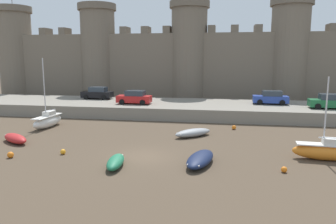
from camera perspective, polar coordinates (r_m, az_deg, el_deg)
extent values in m
plane|color=#4C3D2D|center=(23.59, -4.22, -7.76)|extent=(160.00, 160.00, 0.00)
cube|color=gray|center=(40.57, 1.84, 0.61)|extent=(71.25, 10.00, 1.39)
cube|color=#706354|center=(51.67, 3.67, 7.64)|extent=(59.25, 2.80, 10.57)
cylinder|color=#706354|center=(62.21, -24.94, 8.83)|extent=(5.43, 5.43, 14.30)
cylinder|color=#675B4D|center=(62.69, -25.45, 15.82)|extent=(6.08, 6.08, 1.00)
cylinder|color=#706354|center=(55.22, -12.00, 9.52)|extent=(5.43, 5.43, 14.30)
cylinder|color=#675B4D|center=(55.76, -12.28, 17.40)|extent=(6.08, 6.08, 1.00)
cylinder|color=#706354|center=(51.64, 3.69, 9.71)|extent=(5.43, 5.43, 14.30)
cylinder|color=#675B4D|center=(52.22, 3.79, 18.14)|extent=(6.08, 6.08, 1.00)
cylinder|color=#706354|center=(52.19, 20.30, 9.15)|extent=(5.43, 5.43, 14.30)
cylinder|color=#675B4D|center=(52.76, 20.80, 17.47)|extent=(6.08, 6.08, 1.00)
cube|color=#6A5E4F|center=(59.28, -20.49, 12.96)|extent=(1.10, 2.52, 1.10)
cube|color=#6A5E4F|center=(57.67, -17.48, 13.23)|extent=(1.10, 2.52, 1.10)
cube|color=#6A5E4F|center=(53.86, -7.47, 13.87)|extent=(1.10, 2.52, 1.10)
cube|color=#6A5E4F|center=(52.96, -3.84, 14.01)|extent=(1.10, 2.52, 1.10)
cube|color=#6A5E4F|center=(52.28, -0.09, 14.09)|extent=(1.10, 2.52, 1.10)
cube|color=#6A5E4F|center=(51.55, 7.63, 14.07)|extent=(1.10, 2.52, 1.10)
cube|color=#6A5E4F|center=(51.53, 11.53, 13.96)|extent=(1.10, 2.52, 1.10)
cube|color=#6A5E4F|center=(51.73, 15.41, 13.80)|extent=(1.10, 2.52, 1.10)
cube|color=#6A5E4F|center=(53.64, 26.63, 12.98)|extent=(1.10, 2.52, 1.10)
ellipsoid|color=orange|center=(25.08, 25.83, -6.32)|extent=(4.51, 1.42, 1.12)
cube|color=silver|center=(24.95, 25.92, -5.17)|extent=(3.97, 1.21, 0.08)
cube|color=silver|center=(24.96, 26.71, -4.61)|extent=(1.29, 0.80, 0.44)
cylinder|color=silver|center=(24.45, 25.81, 0.18)|extent=(0.10, 0.10, 4.62)
cylinder|color=silver|center=(24.94, 27.00, -4.10)|extent=(2.00, 0.22, 0.08)
ellipsoid|color=gray|center=(29.25, 4.37, -3.63)|extent=(3.56, 3.34, 0.70)
ellipsoid|color=silver|center=(29.24, 4.38, -3.51)|extent=(2.89, 2.70, 0.38)
cube|color=beige|center=(29.39, 4.81, -3.37)|extent=(0.84, 0.92, 0.06)
cube|color=beige|center=(28.44, 2.04, -3.82)|extent=(0.66, 0.69, 0.08)
ellipsoid|color=#141E3D|center=(21.90, 5.63, -8.15)|extent=(2.20, 4.18, 0.73)
ellipsoid|color=navy|center=(21.89, 5.63, -8.00)|extent=(1.75, 3.41, 0.40)
cube|color=beige|center=(22.15, 5.84, -7.68)|extent=(1.26, 0.44, 0.06)
cube|color=beige|center=(20.46, 4.47, -9.19)|extent=(0.84, 0.43, 0.08)
ellipsoid|color=#1E6B47|center=(21.59, -9.13, -8.57)|extent=(1.35, 3.08, 0.67)
ellipsoid|color=#339266|center=(21.57, -9.13, -8.42)|extent=(1.07, 2.52, 0.37)
cube|color=beige|center=(21.35, -9.25, -8.50)|extent=(0.86, 0.30, 0.06)
cube|color=beige|center=(22.65, -8.54, -7.47)|extent=(0.57, 0.35, 0.08)
ellipsoid|color=silver|center=(35.05, -20.22, -1.59)|extent=(1.53, 4.48, 1.18)
cube|color=silver|center=(34.95, -20.27, -0.70)|extent=(1.31, 3.94, 0.08)
cube|color=silver|center=(35.18, -20.00, -0.19)|extent=(0.88, 1.29, 0.44)
cylinder|color=silver|center=(34.40, -20.76, 4.01)|extent=(0.10, 0.10, 5.74)
cylinder|color=silver|center=(35.23, -19.92, 0.21)|extent=(0.21, 1.98, 0.08)
ellipsoid|color=red|center=(29.90, -25.06, -4.19)|extent=(3.39, 2.74, 0.73)
ellipsoid|color=#F23939|center=(29.89, -25.07, -4.08)|extent=(2.76, 2.21, 0.40)
cube|color=beige|center=(29.66, -24.89, -4.09)|extent=(0.69, 0.91, 0.06)
cube|color=beige|center=(31.06, -25.99, -3.62)|extent=(0.57, 0.67, 0.08)
sphere|color=orange|center=(21.62, 19.56, -9.42)|extent=(0.37, 0.37, 0.37)
sphere|color=orange|center=(32.67, 11.41, -2.64)|extent=(0.42, 0.42, 0.42)
sphere|color=orange|center=(25.21, -17.82, -6.61)|extent=(0.38, 0.38, 0.38)
sphere|color=orange|center=(25.70, -25.74, -6.74)|extent=(0.44, 0.44, 0.44)
cube|color=black|center=(45.36, -12.23, 3.01)|extent=(4.14, 1.79, 0.80)
cube|color=#2D3842|center=(45.23, -12.08, 3.88)|extent=(2.29, 1.55, 0.64)
cylinder|color=black|center=(45.14, -14.12, 2.54)|extent=(0.64, 0.19, 0.64)
cylinder|color=black|center=(46.67, -13.24, 2.80)|extent=(0.64, 0.19, 0.64)
cylinder|color=black|center=(44.12, -11.13, 2.50)|extent=(0.64, 0.19, 0.64)
cylinder|color=black|center=(45.69, -10.33, 2.76)|extent=(0.64, 0.19, 0.64)
cube|color=red|center=(39.80, -5.92, 2.28)|extent=(4.14, 1.79, 0.80)
cube|color=#2D3842|center=(39.68, -5.73, 3.28)|extent=(2.29, 1.55, 0.64)
cylinder|color=black|center=(39.43, -8.04, 1.76)|extent=(0.64, 0.19, 0.64)
cylinder|color=black|center=(41.03, -7.26, 2.08)|extent=(0.64, 0.19, 0.64)
cylinder|color=black|center=(38.68, -4.47, 1.67)|extent=(0.64, 0.19, 0.64)
cylinder|color=black|center=(40.30, -3.83, 2.00)|extent=(0.64, 0.19, 0.64)
cube|color=#1E6638|center=(40.07, 26.18, 1.39)|extent=(4.14, 1.79, 0.80)
cube|color=#2D3842|center=(40.03, 26.46, 2.37)|extent=(2.29, 1.55, 0.64)
cylinder|color=black|center=(38.98, 24.66, 0.88)|extent=(0.64, 0.19, 0.64)
cylinder|color=black|center=(40.61, 24.11, 1.24)|extent=(0.64, 0.19, 0.64)
cube|color=#263F99|center=(41.29, 17.39, 2.15)|extent=(4.14, 1.79, 0.80)
cube|color=#2D3842|center=(41.23, 17.65, 3.11)|extent=(2.29, 1.55, 0.64)
cylinder|color=black|center=(40.36, 15.71, 1.67)|extent=(0.64, 0.19, 0.64)
cylinder|color=black|center=(42.04, 15.53, 1.98)|extent=(0.64, 0.19, 0.64)
cylinder|color=black|center=(40.65, 19.28, 1.54)|extent=(0.64, 0.19, 0.64)
cylinder|color=black|center=(42.32, 18.96, 1.86)|extent=(0.64, 0.19, 0.64)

